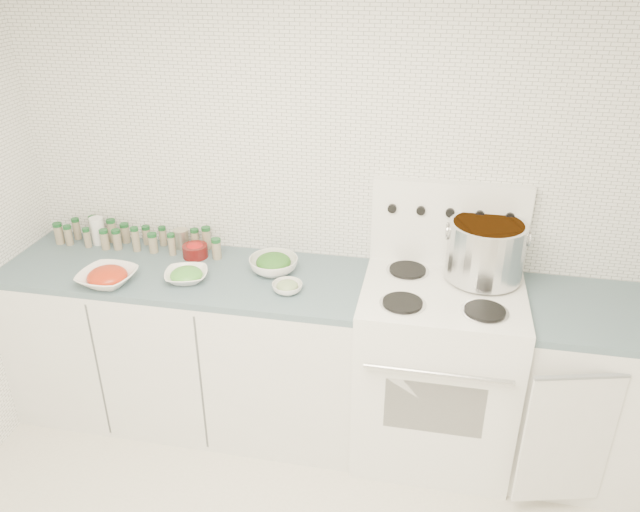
{
  "coord_description": "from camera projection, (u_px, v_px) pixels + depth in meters",
  "views": [
    {
      "loc": [
        0.4,
        -1.41,
        2.39
      ],
      "look_at": [
        -0.1,
        1.14,
        1.07
      ],
      "focal_mm": 35.0,
      "sensor_mm": 36.0,
      "label": 1
    }
  ],
  "objects": [
    {
      "name": "bowl_zucchini",
      "position": [
        287.0,
        287.0,
        2.95
      ],
      "size": [
        0.17,
        0.17,
        0.06
      ],
      "color": "white",
      "rests_on": "counter_left"
    },
    {
      "name": "counter_right",
      "position": [
        608.0,
        393.0,
        3.0
      ],
      "size": [
        0.89,
        0.73,
        0.9
      ],
      "color": "white",
      "rests_on": "ground"
    },
    {
      "name": "counter_left",
      "position": [
        191.0,
        343.0,
        3.37
      ],
      "size": [
        1.85,
        0.62,
        0.9
      ],
      "color": "white",
      "rests_on": "ground"
    },
    {
      "name": "spice_cluster",
      "position": [
        131.0,
        236.0,
        3.38
      ],
      "size": [
        0.96,
        0.16,
        0.14
      ],
      "color": "gray",
      "rests_on": "counter_left"
    },
    {
      "name": "bowl_snowpea",
      "position": [
        186.0,
        275.0,
        3.05
      ],
      "size": [
        0.26,
        0.26,
        0.07
      ],
      "color": "white",
      "rests_on": "counter_left"
    },
    {
      "name": "bowl_tomato",
      "position": [
        107.0,
        277.0,
        3.02
      ],
      "size": [
        0.29,
        0.29,
        0.09
      ],
      "color": "white",
      "rests_on": "counter_left"
    },
    {
      "name": "bowl_pepper",
      "position": [
        195.0,
        250.0,
        3.28
      ],
      "size": [
        0.13,
        0.13,
        0.08
      ],
      "color": "#530F0E",
      "rests_on": "counter_left"
    },
    {
      "name": "salt_canister",
      "position": [
        98.0,
        231.0,
        3.41
      ],
      "size": [
        0.09,
        0.09,
        0.15
      ],
      "primitive_type": "cylinder",
      "rotation": [
        0.0,
        0.0,
        -0.18
      ],
      "color": "white",
      "rests_on": "counter_left"
    },
    {
      "name": "bowl_broccoli",
      "position": [
        274.0,
        264.0,
        3.12
      ],
      "size": [
        0.32,
        0.32,
        0.1
      ],
      "color": "white",
      "rests_on": "counter_left"
    },
    {
      "name": "room_walls",
      "position": [
        276.0,
        286.0,
        1.68
      ],
      "size": [
        3.54,
        3.04,
        2.52
      ],
      "color": "white",
      "rests_on": "ground"
    },
    {
      "name": "stock_pot",
      "position": [
        486.0,
        248.0,
        2.94
      ],
      "size": [
        0.38,
        0.36,
        0.28
      ],
      "rotation": [
        0.0,
        0.0,
        0.28
      ],
      "color": "silver",
      "rests_on": "stove"
    },
    {
      "name": "stove",
      "position": [
        436.0,
        365.0,
        3.12
      ],
      "size": [
        0.76,
        0.7,
        1.36
      ],
      "color": "white",
      "rests_on": "ground"
    },
    {
      "name": "tin_can",
      "position": [
        181.0,
        239.0,
        3.37
      ],
      "size": [
        0.08,
        0.08,
        0.1
      ],
      "primitive_type": "cylinder",
      "rotation": [
        0.0,
        0.0,
        -0.06
      ],
      "color": "#B1AA95",
      "rests_on": "counter_left"
    }
  ]
}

